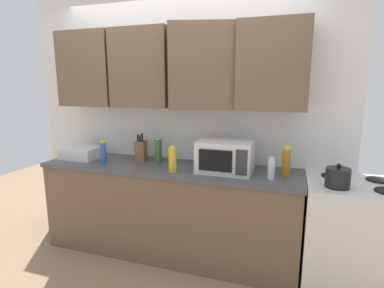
{
  "coord_description": "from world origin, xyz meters",
  "views": [
    {
      "loc": [
        1.11,
        -2.89,
        1.67
      ],
      "look_at": [
        0.23,
        -0.25,
        1.12
      ],
      "focal_mm": 28.18,
      "sensor_mm": 36.0,
      "label": 1
    }
  ],
  "objects_px": {
    "stove_range": "(352,236)",
    "bottle_green_oil": "(158,151)",
    "microwave": "(225,156)",
    "kettle": "(338,177)",
    "bottle_yellow_mustard": "(173,160)",
    "knife_block": "(141,150)",
    "bottle_amber_vinegar": "(286,162)",
    "bottle_clear_tall": "(271,168)",
    "dish_rack": "(82,153)",
    "bottle_blue_cleaner": "(103,153)"
  },
  "relations": [
    {
      "from": "bottle_clear_tall",
      "to": "bottle_green_oil",
      "type": "bearing_deg",
      "value": 169.84
    },
    {
      "from": "knife_block",
      "to": "bottle_yellow_mustard",
      "type": "relative_size",
      "value": 1.2
    },
    {
      "from": "bottle_clear_tall",
      "to": "knife_block",
      "type": "bearing_deg",
      "value": 170.13
    },
    {
      "from": "bottle_green_oil",
      "to": "bottle_amber_vinegar",
      "type": "height_order",
      "value": "bottle_amber_vinegar"
    },
    {
      "from": "knife_block",
      "to": "bottle_blue_cleaner",
      "type": "xyz_separation_m",
      "value": [
        -0.29,
        -0.24,
        0.01
      ]
    },
    {
      "from": "knife_block",
      "to": "bottle_amber_vinegar",
      "type": "bearing_deg",
      "value": -3.7
    },
    {
      "from": "bottle_amber_vinegar",
      "to": "bottle_green_oil",
      "type": "bearing_deg",
      "value": 177.11
    },
    {
      "from": "dish_rack",
      "to": "knife_block",
      "type": "height_order",
      "value": "knife_block"
    },
    {
      "from": "kettle",
      "to": "bottle_amber_vinegar",
      "type": "xyz_separation_m",
      "value": [
        -0.38,
        0.19,
        0.04
      ]
    },
    {
      "from": "kettle",
      "to": "dish_rack",
      "type": "height_order",
      "value": "kettle"
    },
    {
      "from": "kettle",
      "to": "bottle_amber_vinegar",
      "type": "height_order",
      "value": "bottle_amber_vinegar"
    },
    {
      "from": "knife_block",
      "to": "bottle_green_oil",
      "type": "height_order",
      "value": "knife_block"
    },
    {
      "from": "dish_rack",
      "to": "bottle_green_oil",
      "type": "height_order",
      "value": "bottle_green_oil"
    },
    {
      "from": "bottle_amber_vinegar",
      "to": "bottle_blue_cleaner",
      "type": "relative_size",
      "value": 1.12
    },
    {
      "from": "bottle_blue_cleaner",
      "to": "kettle",
      "type": "bearing_deg",
      "value": -1.12
    },
    {
      "from": "bottle_green_oil",
      "to": "bottle_amber_vinegar",
      "type": "relative_size",
      "value": 0.97
    },
    {
      "from": "kettle",
      "to": "bottle_green_oil",
      "type": "relative_size",
      "value": 0.71
    },
    {
      "from": "microwave",
      "to": "bottle_yellow_mustard",
      "type": "xyz_separation_m",
      "value": [
        -0.45,
        -0.16,
        -0.03
      ]
    },
    {
      "from": "knife_block",
      "to": "bottle_green_oil",
      "type": "distance_m",
      "value": 0.21
    },
    {
      "from": "microwave",
      "to": "knife_block",
      "type": "height_order",
      "value": "knife_block"
    },
    {
      "from": "bottle_amber_vinegar",
      "to": "bottle_blue_cleaner",
      "type": "xyz_separation_m",
      "value": [
        -1.73,
        -0.15,
        -0.02
      ]
    },
    {
      "from": "bottle_amber_vinegar",
      "to": "knife_block",
      "type": "bearing_deg",
      "value": 176.3
    },
    {
      "from": "dish_rack",
      "to": "knife_block",
      "type": "relative_size",
      "value": 1.33
    },
    {
      "from": "dish_rack",
      "to": "bottle_amber_vinegar",
      "type": "xyz_separation_m",
      "value": [
        2.08,
        0.03,
        0.06
      ]
    },
    {
      "from": "knife_block",
      "to": "bottle_yellow_mustard",
      "type": "bearing_deg",
      "value": -31.95
    },
    {
      "from": "dish_rack",
      "to": "bottle_yellow_mustard",
      "type": "distance_m",
      "value": 1.13
    },
    {
      "from": "stove_range",
      "to": "bottle_yellow_mustard",
      "type": "relative_size",
      "value": 3.85
    },
    {
      "from": "bottle_green_oil",
      "to": "bottle_blue_cleaner",
      "type": "height_order",
      "value": "bottle_green_oil"
    },
    {
      "from": "kettle",
      "to": "bottle_clear_tall",
      "type": "relative_size",
      "value": 0.95
    },
    {
      "from": "microwave",
      "to": "bottle_amber_vinegar",
      "type": "bearing_deg",
      "value": 4.28
    },
    {
      "from": "bottle_yellow_mustard",
      "to": "bottle_clear_tall",
      "type": "relative_size",
      "value": 1.26
    },
    {
      "from": "microwave",
      "to": "bottle_amber_vinegar",
      "type": "xyz_separation_m",
      "value": [
        0.52,
        0.04,
        -0.02
      ]
    },
    {
      "from": "kettle",
      "to": "bottle_amber_vinegar",
      "type": "bearing_deg",
      "value": 153.85
    },
    {
      "from": "bottle_clear_tall",
      "to": "bottle_blue_cleaner",
      "type": "bearing_deg",
      "value": -179.68
    },
    {
      "from": "stove_range",
      "to": "bottle_green_oil",
      "type": "xyz_separation_m",
      "value": [
        -1.78,
        0.11,
        0.57
      ]
    },
    {
      "from": "bottle_green_oil",
      "to": "knife_block",
      "type": "bearing_deg",
      "value": 171.66
    },
    {
      "from": "kettle",
      "to": "bottle_yellow_mustard",
      "type": "distance_m",
      "value": 1.35
    },
    {
      "from": "kettle",
      "to": "bottle_green_oil",
      "type": "bearing_deg",
      "value": 171.17
    },
    {
      "from": "dish_rack",
      "to": "bottle_clear_tall",
      "type": "distance_m",
      "value": 1.97
    },
    {
      "from": "microwave",
      "to": "bottle_green_oil",
      "type": "relative_size",
      "value": 1.9
    },
    {
      "from": "knife_block",
      "to": "bottle_green_oil",
      "type": "xyz_separation_m",
      "value": [
        0.21,
        -0.03,
        0.02
      ]
    },
    {
      "from": "kettle",
      "to": "dish_rack",
      "type": "xyz_separation_m",
      "value": [
        -2.46,
        0.16,
        -0.02
      ]
    },
    {
      "from": "stove_range",
      "to": "kettle",
      "type": "height_order",
      "value": "kettle"
    },
    {
      "from": "bottle_green_oil",
      "to": "bottle_clear_tall",
      "type": "bearing_deg",
      "value": -10.16
    },
    {
      "from": "stove_range",
      "to": "kettle",
      "type": "relative_size",
      "value": 5.08
    },
    {
      "from": "stove_range",
      "to": "microwave",
      "type": "distance_m",
      "value": 1.22
    },
    {
      "from": "stove_range",
      "to": "kettle",
      "type": "distance_m",
      "value": 0.57
    },
    {
      "from": "kettle",
      "to": "dish_rack",
      "type": "relative_size",
      "value": 0.47
    },
    {
      "from": "bottle_yellow_mustard",
      "to": "bottle_amber_vinegar",
      "type": "relative_size",
      "value": 0.91
    },
    {
      "from": "kettle",
      "to": "dish_rack",
      "type": "distance_m",
      "value": 2.47
    }
  ]
}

